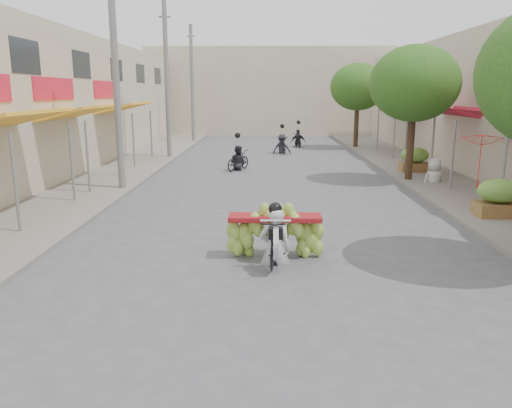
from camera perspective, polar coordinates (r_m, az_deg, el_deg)
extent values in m
plane|color=#58585D|center=(6.56, 3.11, -19.33)|extent=(120.00, 120.00, 0.00)
cube|color=gray|center=(21.92, -16.89, 3.15)|extent=(4.00, 60.00, 0.12)
cube|color=gray|center=(22.06, 20.29, 2.97)|extent=(4.00, 60.00, 0.12)
cube|color=gold|center=(15.23, -26.08, 8.67)|extent=(1.77, 4.00, 0.53)
cylinder|color=slate|center=(13.42, -25.79, 1.96)|extent=(0.08, 0.08, 2.55)
cylinder|color=slate|center=(16.67, -20.29, 4.29)|extent=(0.08, 0.08, 2.55)
cube|color=gold|center=(19.82, -19.50, 9.85)|extent=(1.77, 4.00, 0.53)
cylinder|color=slate|center=(17.97, -18.69, 4.96)|extent=(0.08, 0.08, 2.55)
cylinder|color=slate|center=(21.36, -15.46, 6.30)|extent=(0.08, 0.08, 2.55)
cube|color=red|center=(20.13, -22.08, 12.12)|extent=(0.10, 3.50, 0.80)
cube|color=gold|center=(25.52, -14.77, 10.63)|extent=(1.77, 4.00, 0.53)
cylinder|color=slate|center=(23.66, -13.83, 6.96)|extent=(0.08, 0.08, 2.55)
cylinder|color=slate|center=(27.14, -11.89, 7.74)|extent=(0.08, 0.08, 2.55)
cube|color=red|center=(25.76, -16.81, 12.42)|extent=(0.10, 3.50, 0.80)
cube|color=#1E2328|center=(18.34, -24.91, 15.05)|extent=(0.08, 2.00, 1.10)
cube|color=#1E2328|center=(22.96, -19.36, 14.78)|extent=(0.08, 2.00, 1.10)
cube|color=#1E2328|center=(27.71, -15.70, 14.53)|extent=(0.08, 2.00, 1.10)
cube|color=#1E2328|center=(32.53, -13.12, 14.33)|extent=(0.08, 2.00, 1.10)
cube|color=#1E2328|center=(37.40, -11.21, 14.15)|extent=(0.08, 2.00, 1.10)
cube|color=maroon|center=(17.22, 26.75, 8.92)|extent=(1.77, 4.20, 0.53)
cylinder|color=slate|center=(15.30, 26.43, 3.07)|extent=(0.08, 0.08, 2.55)
cylinder|color=slate|center=(18.77, 21.58, 5.05)|extent=(0.08, 0.08, 2.55)
cube|color=maroon|center=(22.79, 20.29, 10.07)|extent=(1.77, 4.20, 0.53)
cylinder|color=slate|center=(20.83, 19.51, 5.88)|extent=(0.08, 0.08, 2.55)
cylinder|color=slate|center=(24.45, 16.76, 6.97)|extent=(0.08, 0.08, 2.55)
cube|color=maroon|center=(28.53, 16.37, 10.70)|extent=(1.77, 4.20, 0.53)
cylinder|color=slate|center=(26.57, 15.51, 7.46)|extent=(0.08, 0.08, 2.55)
cylinder|color=slate|center=(30.26, 13.75, 8.13)|extent=(0.08, 0.08, 2.55)
cube|color=beige|center=(43.56, 1.50, 12.69)|extent=(20.00, 6.00, 7.00)
cylinder|color=slate|center=(18.32, -15.72, 13.85)|extent=(0.24, 0.24, 8.00)
cylinder|color=slate|center=(27.07, -10.15, 13.58)|extent=(0.24, 0.24, 8.00)
cube|color=slate|center=(27.32, -10.42, 20.30)|extent=(0.60, 0.08, 0.08)
cylinder|color=slate|center=(35.94, -7.32, 13.40)|extent=(0.24, 0.24, 8.00)
cube|color=slate|center=(36.13, -7.47, 18.48)|extent=(0.60, 0.08, 0.08)
cylinder|color=#3A2719|center=(20.44, 17.25, 6.83)|extent=(0.28, 0.28, 3.20)
ellipsoid|color=#2F5E1B|center=(20.36, 17.67, 13.00)|extent=(3.40, 3.40, 2.90)
cylinder|color=#3A2719|center=(32.11, 11.39, 9.07)|extent=(0.28, 0.28, 3.20)
ellipsoid|color=#2F5E1B|center=(32.06, 11.57, 12.99)|extent=(3.40, 3.40, 2.90)
cube|color=brown|center=(15.32, 25.92, -0.32)|extent=(1.20, 0.80, 0.50)
ellipsoid|color=#69A33D|center=(15.22, 26.13, 1.81)|extent=(1.20, 0.88, 0.66)
cube|color=brown|center=(22.71, 17.63, 4.21)|extent=(1.20, 0.80, 0.50)
ellipsoid|color=#69A33D|center=(22.64, 17.73, 5.66)|extent=(1.20, 0.88, 0.66)
imported|color=black|center=(10.33, 2.18, -4.10)|extent=(0.67, 1.73, 0.99)
cylinder|color=silver|center=(9.67, 2.25, -4.51)|extent=(0.10, 0.66, 0.66)
cube|color=black|center=(9.72, 2.25, -3.32)|extent=(0.28, 0.22, 0.22)
cylinder|color=silver|center=(9.76, 2.25, -1.92)|extent=(0.60, 0.05, 0.05)
cube|color=maroon|center=(10.57, 2.17, -1.56)|extent=(1.96, 0.55, 0.10)
imported|color=silver|center=(10.10, 2.22, -0.36)|extent=(0.65, 0.48, 1.80)
sphere|color=black|center=(9.91, 2.27, 4.50)|extent=(0.28, 0.28, 0.28)
imported|color=red|center=(15.28, 24.53, 7.49)|extent=(1.95, 1.95, 1.59)
imported|color=silver|center=(20.10, 19.82, 4.99)|extent=(1.02, 0.74, 1.87)
imported|color=black|center=(22.76, -2.09, 5.01)|extent=(1.29, 1.69, 0.90)
imported|color=#26262D|center=(22.68, -2.10, 6.70)|extent=(0.93, 0.81, 1.65)
sphere|color=black|center=(22.64, -2.11, 7.85)|extent=(0.26, 0.26, 0.26)
imported|color=black|center=(28.99, 2.98, 6.79)|extent=(0.83, 1.83, 1.04)
imported|color=#26262D|center=(28.93, 3.00, 7.99)|extent=(1.14, 0.74, 1.65)
sphere|color=black|center=(28.90, 3.01, 8.88)|extent=(0.26, 0.26, 0.26)
imported|color=black|center=(32.75, 4.84, 7.29)|extent=(0.75, 1.60, 0.87)
imported|color=#26262D|center=(32.70, 4.86, 8.49)|extent=(1.02, 0.65, 1.65)
sphere|color=black|center=(32.67, 4.88, 9.29)|extent=(0.26, 0.26, 0.26)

